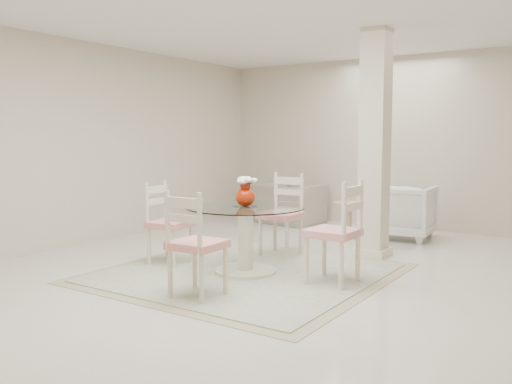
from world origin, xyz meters
The scene contains 13 objects.
ground centered at (0.00, 0.00, 0.00)m, with size 7.00×7.00×0.00m, color silver.
room_shell centered at (0.00, 0.00, 1.86)m, with size 6.02×7.02×2.71m.
column centered at (0.50, 1.30, 1.35)m, with size 0.30×0.30×2.70m, color beige.
area_rug centered at (-0.29, -0.26, 0.01)m, with size 2.82×2.82×0.02m.
dining_table centered at (-0.29, -0.26, 0.36)m, with size 1.24×1.24×0.72m.
red_vase centered at (-0.29, -0.27, 0.88)m, with size 0.24×0.22×0.31m.
dining_chair_east centered at (0.72, -0.13, 0.60)m, with size 0.46×0.46×1.13m.
dining_chair_north centered at (-0.43, 0.75, 0.58)m, with size 0.46×0.46×1.10m.
dining_chair_west centered at (-1.30, -0.41, 0.54)m, with size 0.46×0.46×1.03m.
dining_chair_south centered at (-0.15, -1.27, 0.56)m, with size 0.44×0.44×1.07m.
recliner_taupe centered at (-1.62, 2.92, 0.33)m, with size 1.02×0.89×0.66m, color gray.
armchair_white centered at (0.41, 2.66, 0.38)m, with size 0.82×0.84×0.77m, color white.
side_table centered at (-0.26, 2.33, 0.23)m, with size 0.48×0.48×0.50m.
Camera 1 is at (2.91, -4.87, 1.43)m, focal length 38.00 mm.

